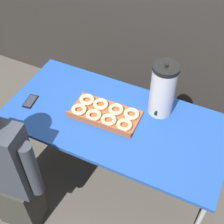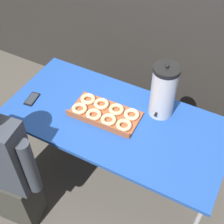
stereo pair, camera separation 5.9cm
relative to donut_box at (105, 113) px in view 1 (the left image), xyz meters
name	(u,v)px [view 1 (the left image)]	position (x,y,z in m)	size (l,w,h in m)	color
ground_plane	(115,177)	(0.08, 0.00, -0.78)	(12.00, 12.00, 0.00)	#4C473F
folding_table	(115,123)	(0.08, 0.00, -0.07)	(1.56, 0.75, 0.76)	#1E479E
donut_box	(105,113)	(0.00, 0.00, 0.00)	(0.49, 0.27, 0.05)	brown
coffee_urn	(163,90)	(0.33, 0.21, 0.18)	(0.18, 0.20, 0.42)	#B7B7BC
cell_phone	(30,101)	(-0.55, -0.12, -0.02)	(0.09, 0.14, 0.01)	black
person_seated	(6,173)	(-0.41, -0.62, -0.16)	(0.51, 0.24, 1.29)	#33332D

